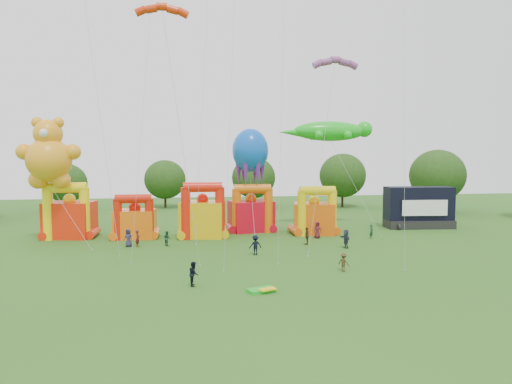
{
  "coord_description": "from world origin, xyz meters",
  "views": [
    {
      "loc": [
        -3.86,
        -28.6,
        9.64
      ],
      "look_at": [
        2.96,
        18.0,
        5.97
      ],
      "focal_mm": 32.0,
      "sensor_mm": 36.0,
      "label": 1
    }
  ],
  "objects": [
    {
      "name": "spectator_4",
      "position": [
        8.8,
        19.4,
        0.97
      ],
      "size": [
        0.88,
        1.23,
        1.93
      ],
      "primitive_type": "imported",
      "rotation": [
        0.0,
        0.0,
        4.3
      ],
      "color": "#45311B",
      "rests_on": "ground"
    },
    {
      "name": "octopus_kite",
      "position": [
        3.78,
        28.49,
        9.68
      ],
      "size": [
        4.57,
        6.39,
        13.24
      ],
      "color": "blue",
      "rests_on": "ground"
    },
    {
      "name": "bouncy_castle_3",
      "position": [
        3.97,
        29.18,
        2.35
      ],
      "size": [
        5.92,
        5.13,
        6.18
      ],
      "color": "red",
      "rests_on": "ground"
    },
    {
      "name": "stage_trailer",
      "position": [
        26.83,
        28.9,
        2.7
      ],
      "size": [
        9.12,
        4.0,
        5.6
      ],
      "color": "black",
      "rests_on": "ground"
    },
    {
      "name": "tree_ring",
      "position": [
        -1.2,
        0.62,
        6.26
      ],
      "size": [
        125.66,
        127.79,
        12.07
      ],
      "color": "#352314",
      "rests_on": "ground"
    },
    {
      "name": "spectator_3",
      "position": [
        2.45,
        15.04,
        0.97
      ],
      "size": [
        1.34,
        0.88,
        1.95
      ],
      "primitive_type": "imported",
      "rotation": [
        0.0,
        0.0,
        3.27
      ],
      "color": "black",
      "rests_on": "ground"
    },
    {
      "name": "spectator_1",
      "position": [
        -9.42,
        20.89,
        0.9
      ],
      "size": [
        0.54,
        0.72,
        1.8
      ],
      "primitive_type": "imported",
      "rotation": [
        0.0,
        0.0,
        1.39
      ],
      "color": "#56181C",
      "rests_on": "ground"
    },
    {
      "name": "bouncy_castle_2",
      "position": [
        -2.35,
        25.77,
        2.53
      ],
      "size": [
        5.73,
        4.93,
        6.66
      ],
      "color": "#DEA80B",
      "rests_on": "ground"
    },
    {
      "name": "spectator_9",
      "position": [
        8.88,
        7.63,
        0.78
      ],
      "size": [
        1.09,
        1.14,
        1.55
      ],
      "primitive_type": "imported",
      "rotation": [
        0.0,
        0.0,
        2.28
      ],
      "color": "#41311A",
      "rests_on": "ground"
    },
    {
      "name": "spectator_5",
      "position": [
        12.39,
        17.02,
        0.98
      ],
      "size": [
        0.88,
        1.9,
        1.97
      ],
      "primitive_type": "imported",
      "rotation": [
        0.0,
        0.0,
        4.88
      ],
      "color": "#282C42",
      "rests_on": "ground"
    },
    {
      "name": "spectator_7",
      "position": [
        17.29,
        22.01,
        0.83
      ],
      "size": [
        0.72,
        0.68,
        1.66
      ],
      "primitive_type": "imported",
      "rotation": [
        0.0,
        0.0,
        0.63
      ],
      "color": "#173B26",
      "rests_on": "ground"
    },
    {
      "name": "parafoil_kites",
      "position": [
        -6.06,
        16.98,
        13.22
      ],
      "size": [
        30.44,
        11.31,
        30.79
      ],
      "color": "red",
      "rests_on": "ground"
    },
    {
      "name": "ground",
      "position": [
        0.0,
        0.0,
        0.0
      ],
      "size": [
        160.0,
        160.0,
        0.0
      ],
      "primitive_type": "plane",
      "color": "#265B19",
      "rests_on": "ground"
    },
    {
      "name": "spectator_2",
      "position": [
        -6.34,
        20.99,
        0.81
      ],
      "size": [
        0.95,
        0.99,
        1.61
      ],
      "primitive_type": "imported",
      "rotation": [
        0.0,
        0.0,
        2.19
      ],
      "color": "#1B442E",
      "rests_on": "ground"
    },
    {
      "name": "teddy_bear_kite",
      "position": [
        -17.82,
        23.65,
        6.03
      ],
      "size": [
        9.21,
        8.54,
        14.13
      ],
      "color": "orange",
      "rests_on": "ground"
    },
    {
      "name": "spectator_6",
      "position": [
        11.02,
        23.03,
        0.99
      ],
      "size": [
        1.01,
        0.7,
        1.97
      ],
      "primitive_type": "imported",
      "rotation": [
        0.0,
        0.0,
        6.36
      ],
      "color": "#501720",
      "rests_on": "ground"
    },
    {
      "name": "folded_kite_bundle",
      "position": [
        1.18,
        2.84,
        0.14
      ],
      "size": [
        2.22,
        1.63,
        0.31
      ],
      "color": "green",
      "rests_on": "ground"
    },
    {
      "name": "spectator_0",
      "position": [
        -10.4,
        20.97,
        0.97
      ],
      "size": [
        1.12,
        0.94,
        1.94
      ],
      "primitive_type": "imported",
      "rotation": [
        0.0,
        0.0,
        -0.41
      ],
      "color": "#282742",
      "rests_on": "ground"
    },
    {
      "name": "bouncy_castle_0",
      "position": [
        -18.02,
        27.66,
        2.53
      ],
      "size": [
        5.88,
        5.04,
        6.67
      ],
      "color": "red",
      "rests_on": "ground"
    },
    {
      "name": "bouncy_castle_1",
      "position": [
        -10.32,
        26.3,
        2.03
      ],
      "size": [
        4.85,
        4.0,
        5.3
      ],
      "color": "orange",
      "rests_on": "ground"
    },
    {
      "name": "diamond_kites",
      "position": [
        2.09,
        15.09,
        16.45
      ],
      "size": [
        25.76,
        20.52,
        39.33
      ],
      "color": "red",
      "rests_on": "ground"
    },
    {
      "name": "spectator_8",
      "position": [
        -3.62,
        5.12,
        0.91
      ],
      "size": [
        0.71,
        0.91,
        1.83
      ],
      "primitive_type": "imported",
      "rotation": [
        0.0,
        0.0,
        1.6
      ],
      "color": "black",
      "rests_on": "ground"
    },
    {
      "name": "gecko_kite",
      "position": [
        16.61,
        28.09,
        7.45
      ],
      "size": [
        13.06,
        10.74,
        14.54
      ],
      "color": "green",
      "rests_on": "ground"
    },
    {
      "name": "bouncy_castle_4",
      "position": [
        11.49,
        26.02,
        2.31
      ],
      "size": [
        5.6,
        4.85,
        6.05
      ],
      "color": "#DA530B",
      "rests_on": "ground"
    }
  ]
}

